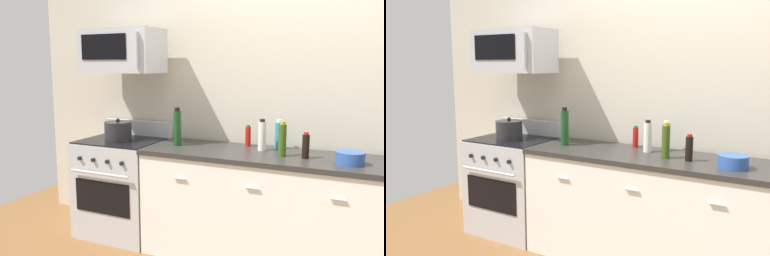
# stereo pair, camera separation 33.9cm
# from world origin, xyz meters

# --- Properties ---
(back_wall) EXTENTS (5.70, 0.10, 2.70)m
(back_wall) POSITION_xyz_m (0.00, 0.41, 1.35)
(back_wall) COLOR beige
(back_wall) RESTS_ON ground_plane
(counter_unit) EXTENTS (2.61, 0.66, 0.92)m
(counter_unit) POSITION_xyz_m (0.00, -0.00, 0.46)
(counter_unit) COLOR white
(counter_unit) RESTS_ON ground_plane
(range_oven) EXTENTS (0.76, 0.69, 1.07)m
(range_oven) POSITION_xyz_m (-1.68, 0.00, 0.47)
(range_oven) COLOR #B7BABF
(range_oven) RESTS_ON ground_plane
(microwave) EXTENTS (0.74, 0.44, 0.40)m
(microwave) POSITION_xyz_m (-1.68, 0.05, 1.75)
(microwave) COLOR #B7BABF
(bottle_dish_soap) EXTENTS (0.06, 0.06, 0.25)m
(bottle_dish_soap) POSITION_xyz_m (-0.24, 0.24, 1.04)
(bottle_dish_soap) COLOR teal
(bottle_dish_soap) RESTS_ON countertop_slab
(bottle_wine_green) EXTENTS (0.07, 0.07, 0.34)m
(bottle_wine_green) POSITION_xyz_m (-1.08, -0.00, 1.08)
(bottle_wine_green) COLOR #19471E
(bottle_wine_green) RESTS_ON countertop_slab
(bottle_hot_sauce_red) EXTENTS (0.05, 0.05, 0.19)m
(bottle_hot_sauce_red) POSITION_xyz_m (-0.51, 0.23, 1.01)
(bottle_hot_sauce_red) COLOR #B21914
(bottle_hot_sauce_red) RESTS_ON countertop_slab
(bottle_vinegar_white) EXTENTS (0.07, 0.07, 0.26)m
(bottle_vinegar_white) POSITION_xyz_m (-0.35, 0.10, 1.05)
(bottle_vinegar_white) COLOR silver
(bottle_vinegar_white) RESTS_ON countertop_slab
(bottle_soy_sauce_dark) EXTENTS (0.06, 0.06, 0.20)m
(bottle_soy_sauce_dark) POSITION_xyz_m (0.03, -0.03, 1.02)
(bottle_soy_sauce_dark) COLOR black
(bottle_soy_sauce_dark) RESTS_ON countertop_slab
(bottle_olive_oil) EXTENTS (0.06, 0.06, 0.28)m
(bottle_olive_oil) POSITION_xyz_m (-0.15, -0.04, 1.05)
(bottle_olive_oil) COLOR #385114
(bottle_olive_oil) RESTS_ON countertop_slab
(bowl_blue_mixing) EXTENTS (0.20, 0.20, 0.09)m
(bowl_blue_mixing) POSITION_xyz_m (0.35, -0.09, 0.97)
(bowl_blue_mixing) COLOR #2D519E
(bowl_blue_mixing) RESTS_ON countertop_slab
(stockpot) EXTENTS (0.25, 0.25, 0.21)m
(stockpot) POSITION_xyz_m (-1.68, -0.05, 1.01)
(stockpot) COLOR #262628
(stockpot) RESTS_ON range_oven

